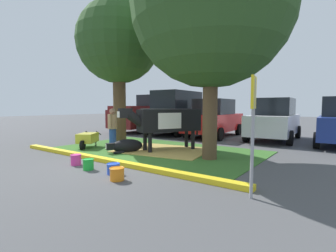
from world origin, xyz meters
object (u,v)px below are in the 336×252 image
object	(u,v)px
bucket_green	(88,164)
bucket_orange	(117,174)
shade_tree_left	(119,43)
bucket_pink	(76,159)
wheelbarrow	(87,138)
hatchback_white	(274,120)
cow_holstein	(167,121)
calf_lying	(126,146)
bucket_blue	(113,168)
person_visitor_near	(211,130)
shade_tree_right	(211,7)
suv_dark_grey	(177,113)
sedan_red	(214,118)
parking_sign	(253,113)
pickup_truck_maroon	(147,114)
person_handler	(113,128)

from	to	relation	value
bucket_green	bucket_orange	size ratio (longest dim) A/B	0.87
shade_tree_left	bucket_pink	distance (m)	5.75
wheelbarrow	bucket_orange	distance (m)	4.75
bucket_pink	bucket_green	world-z (taller)	bucket_pink
hatchback_white	cow_holstein	bearing A→B (deg)	-114.45
bucket_pink	bucket_green	xyz separation A→B (m)	(0.73, -0.12, -0.01)
bucket_green	hatchback_white	world-z (taller)	hatchback_white
cow_holstein	bucket_green	distance (m)	3.54
calf_lying	bucket_blue	size ratio (longest dim) A/B	3.97
person_visitor_near	bucket_blue	world-z (taller)	person_visitor_near
shade_tree_left	cow_holstein	world-z (taller)	shade_tree_left
shade_tree_right	suv_dark_grey	world-z (taller)	shade_tree_right
bucket_pink	sedan_red	bearing A→B (deg)	88.58
suv_dark_grey	parking_sign	bearing A→B (deg)	-48.92
bucket_orange	hatchback_white	xyz separation A→B (m)	(1.17, 8.99, 0.84)
pickup_truck_maroon	hatchback_white	world-z (taller)	pickup_truck_maroon
pickup_truck_maroon	hatchback_white	distance (m)	8.03
person_visitor_near	bucket_green	size ratio (longest dim) A/B	5.16
bucket_orange	cow_holstein	bearing A→B (deg)	109.69
shade_tree_right	cow_holstein	world-z (taller)	shade_tree_right
bucket_pink	hatchback_white	bearing A→B (deg)	69.88
shade_tree_left	suv_dark_grey	xyz separation A→B (m)	(-0.22, 4.80, -3.05)
bucket_green	pickup_truck_maroon	distance (m)	10.45
pickup_truck_maroon	hatchback_white	xyz separation A→B (m)	(8.03, 0.02, -0.13)
bucket_blue	sedan_red	distance (m)	8.47
bucket_pink	pickup_truck_maroon	size ratio (longest dim) A/B	0.05
shade_tree_right	bucket_orange	distance (m)	5.47
person_handler	bucket_blue	xyz separation A→B (m)	(2.62, -2.30, -0.69)
person_visitor_near	wheelbarrow	xyz separation A→B (m)	(-4.44, -1.79, -0.42)
bucket_pink	bucket_blue	xyz separation A→B (m)	(1.56, -0.02, -0.02)
person_handler	person_visitor_near	xyz separation A→B (m)	(3.34, 1.47, -0.02)
wheelbarrow	pickup_truck_maroon	world-z (taller)	pickup_truck_maroon
wheelbarrow	parking_sign	world-z (taller)	parking_sign
bucket_green	hatchback_white	bearing A→B (deg)	74.43
bucket_orange	sedan_red	xyz separation A→B (m)	(-1.81, 8.61, 0.84)
parking_sign	bucket_green	distance (m)	4.27
shade_tree_right	suv_dark_grey	size ratio (longest dim) A/B	1.49
cow_holstein	pickup_truck_maroon	distance (m)	7.75
wheelbarrow	bucket_green	xyz separation A→B (m)	(2.89, -2.07, -0.24)
wheelbarrow	pickup_truck_maroon	distance (m)	7.27
person_visitor_near	bucket_orange	bearing A→B (deg)	-93.80
bucket_pink	pickup_truck_maroon	xyz separation A→B (m)	(-4.85, 8.66, 0.96)
cow_holstein	person_visitor_near	xyz separation A→B (m)	(1.56, 0.46, -0.30)
calf_lying	bucket_orange	size ratio (longest dim) A/B	3.84
calf_lying	suv_dark_grey	distance (m)	6.50
bucket_green	bucket_orange	bearing A→B (deg)	-8.56
shade_tree_right	cow_holstein	size ratio (longest dim) A/B	2.39
person_visitor_near	hatchback_white	xyz separation A→B (m)	(0.90, 4.93, 0.18)
person_handler	wheelbarrow	bearing A→B (deg)	-163.78
bucket_pink	hatchback_white	distance (m)	9.28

